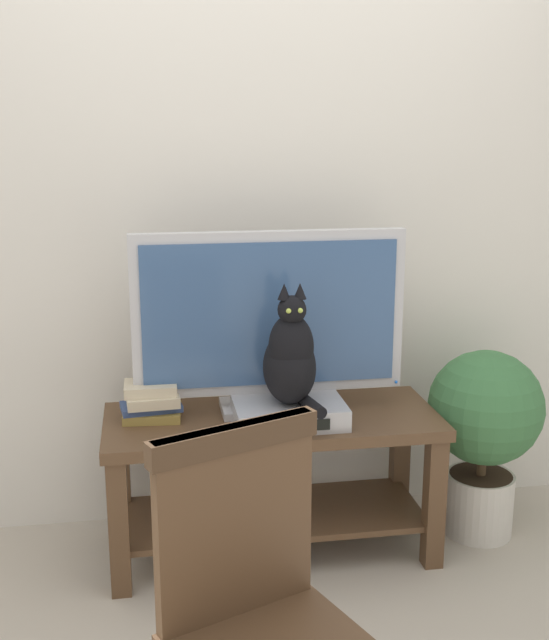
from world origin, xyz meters
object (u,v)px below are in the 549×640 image
(wooden_chair, at_px, (260,608))
(potted_plant, at_px, (484,425))
(book_stack, at_px, (152,401))
(tv, at_px, (270,319))
(tv_stand, at_px, (272,458))
(cat, at_px, (290,358))
(media_box, at_px, (289,413))

(wooden_chair, xyz_separation_m, potted_plant, (1.07, 1.21, -0.09))
(book_stack, height_order, potted_plant, potted_plant)
(tv, height_order, wooden_chair, tv)
(tv_stand, height_order, cat, cat)
(tv, xyz_separation_m, cat, (0.05, -0.15, -0.11))
(wooden_chair, xyz_separation_m, book_stack, (-0.22, 1.26, 0.06))
(wooden_chair, height_order, potted_plant, wooden_chair)
(media_box, xyz_separation_m, book_stack, (-0.49, 0.13, 0.03))
(media_box, distance_m, book_stack, 0.51)
(cat, xyz_separation_m, book_stack, (-0.49, 0.15, -0.19))
(tv_stand, relative_size, book_stack, 5.36)
(tv, height_order, cat, tv)
(tv_stand, height_order, book_stack, book_stack)
(tv_stand, xyz_separation_m, wooden_chair, (-0.23, -1.20, 0.17))
(wooden_chair, bearing_deg, potted_plant, 48.29)
(potted_plant, bearing_deg, tv_stand, -179.79)
(potted_plant, bearing_deg, tv, 176.03)
(tv_stand, distance_m, cat, 0.43)
(media_box, bearing_deg, tv, 109.28)
(cat, xyz_separation_m, wooden_chair, (-0.28, -1.11, -0.25))
(tv_stand, xyz_separation_m, tv, (0.00, 0.06, 0.53))
(tv_stand, height_order, media_box, media_box)
(cat, relative_size, wooden_chair, 0.47)
(tv, bearing_deg, potted_plant, -3.97)
(tv_stand, bearing_deg, tv, 89.98)
(tv_stand, xyz_separation_m, book_stack, (-0.44, 0.06, 0.23))
(tv, xyz_separation_m, wooden_chair, (-0.23, -1.26, -0.36))
(tv_stand, relative_size, cat, 2.77)
(cat, bearing_deg, tv, 108.11)
(book_stack, bearing_deg, media_box, -15.30)
(book_stack, bearing_deg, tv_stand, -7.11)
(media_box, distance_m, potted_plant, 0.81)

